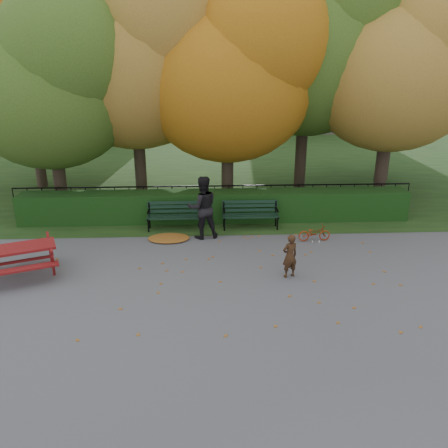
{
  "coord_description": "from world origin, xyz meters",
  "views": [
    {
      "loc": [
        -0.39,
        -9.62,
        4.84
      ],
      "look_at": [
        0.13,
        1.25,
        1.0
      ],
      "focal_mm": 35.0,
      "sensor_mm": 36.0,
      "label": 1
    }
  ],
  "objects_px": {
    "tree_a": "(55,81)",
    "tree_d": "(320,37)",
    "adult": "(203,207)",
    "bicycle": "(314,233)",
    "picnic_table": "(16,254)",
    "tree_c": "(238,71)",
    "bench_left": "(176,213)",
    "tree_e": "(406,63)",
    "bench_right": "(250,212)",
    "tree_b": "(142,53)",
    "tree_f": "(30,47)",
    "tree_g": "(407,57)",
    "child": "(290,256)"
  },
  "relations": [
    {
      "from": "tree_c",
      "to": "adult",
      "type": "distance_m",
      "value": 5.09
    },
    {
      "from": "bicycle",
      "to": "picnic_table",
      "type": "bearing_deg",
      "value": 101.69
    },
    {
      "from": "tree_g",
      "to": "tree_e",
      "type": "bearing_deg",
      "value": -114.4
    },
    {
      "from": "tree_a",
      "to": "child",
      "type": "height_order",
      "value": "tree_a"
    },
    {
      "from": "tree_a",
      "to": "tree_f",
      "type": "distance_m",
      "value": 4.31
    },
    {
      "from": "tree_f",
      "to": "tree_a",
      "type": "bearing_deg",
      "value": -62.02
    },
    {
      "from": "bench_right",
      "to": "adult",
      "type": "height_order",
      "value": "adult"
    },
    {
      "from": "tree_g",
      "to": "picnic_table",
      "type": "xyz_separation_m",
      "value": [
        -13.33,
        -9.37,
        -4.76
      ]
    },
    {
      "from": "tree_b",
      "to": "tree_f",
      "type": "bearing_deg",
      "value": 152.01
    },
    {
      "from": "tree_c",
      "to": "adult",
      "type": "height_order",
      "value": "tree_c"
    },
    {
      "from": "bench_left",
      "to": "adult",
      "type": "height_order",
      "value": "adult"
    },
    {
      "from": "tree_a",
      "to": "tree_d",
      "type": "bearing_deg",
      "value": 10.33
    },
    {
      "from": "tree_e",
      "to": "bench_left",
      "type": "relative_size",
      "value": 4.53
    },
    {
      "from": "tree_b",
      "to": "tree_e",
      "type": "xyz_separation_m",
      "value": [
        8.97,
        -0.98,
        -0.32
      ]
    },
    {
      "from": "tree_a",
      "to": "child",
      "type": "xyz_separation_m",
      "value": [
        6.88,
        -5.49,
        -3.96
      ]
    },
    {
      "from": "tree_d",
      "to": "tree_f",
      "type": "height_order",
      "value": "tree_d"
    },
    {
      "from": "tree_b",
      "to": "picnic_table",
      "type": "distance_m",
      "value": 8.36
    },
    {
      "from": "tree_e",
      "to": "child",
      "type": "height_order",
      "value": "tree_e"
    },
    {
      "from": "picnic_table",
      "to": "adult",
      "type": "xyz_separation_m",
      "value": [
        4.57,
        2.51,
        0.34
      ]
    },
    {
      "from": "tree_f",
      "to": "bench_left",
      "type": "bearing_deg",
      "value": -43.51
    },
    {
      "from": "tree_d",
      "to": "tree_g",
      "type": "bearing_deg",
      "value": 29.61
    },
    {
      "from": "tree_f",
      "to": "bicycle",
      "type": "height_order",
      "value": "tree_f"
    },
    {
      "from": "tree_b",
      "to": "tree_d",
      "type": "height_order",
      "value": "tree_d"
    },
    {
      "from": "picnic_table",
      "to": "tree_a",
      "type": "bearing_deg",
      "value": 69.91
    },
    {
      "from": "tree_a",
      "to": "picnic_table",
      "type": "distance_m",
      "value": 6.5
    },
    {
      "from": "tree_a",
      "to": "tree_b",
      "type": "xyz_separation_m",
      "value": [
        2.74,
        1.17,
        0.88
      ]
    },
    {
      "from": "tree_a",
      "to": "tree_c",
      "type": "distance_m",
      "value": 6.04
    },
    {
      "from": "tree_a",
      "to": "tree_b",
      "type": "distance_m",
      "value": 3.11
    },
    {
      "from": "tree_c",
      "to": "tree_e",
      "type": "height_order",
      "value": "tree_e"
    },
    {
      "from": "tree_c",
      "to": "tree_e",
      "type": "relative_size",
      "value": 0.98
    },
    {
      "from": "tree_c",
      "to": "tree_a",
      "type": "bearing_deg",
      "value": -176.35
    },
    {
      "from": "picnic_table",
      "to": "tree_c",
      "type": "bearing_deg",
      "value": 21.51
    },
    {
      "from": "tree_e",
      "to": "bench_left",
      "type": "bearing_deg",
      "value": -165.19
    },
    {
      "from": "tree_e",
      "to": "tree_g",
      "type": "relative_size",
      "value": 0.95
    },
    {
      "from": "adult",
      "to": "bicycle",
      "type": "distance_m",
      "value": 3.43
    },
    {
      "from": "tree_e",
      "to": "bicycle",
      "type": "bearing_deg",
      "value": -137.46
    },
    {
      "from": "tree_d",
      "to": "bench_right",
      "type": "distance_m",
      "value": 7.07
    },
    {
      "from": "tree_c",
      "to": "tree_g",
      "type": "distance_m",
      "value": 8.43
    },
    {
      "from": "tree_g",
      "to": "child",
      "type": "relative_size",
      "value": 7.69
    },
    {
      "from": "tree_a",
      "to": "tree_d",
      "type": "relative_size",
      "value": 0.78
    },
    {
      "from": "tree_c",
      "to": "tree_e",
      "type": "xyz_separation_m",
      "value": [
        5.69,
        -0.19,
        0.26
      ]
    },
    {
      "from": "tree_a",
      "to": "adult",
      "type": "distance_m",
      "value": 6.52
    },
    {
      "from": "tree_g",
      "to": "bicycle",
      "type": "distance_m",
      "value": 10.46
    },
    {
      "from": "adult",
      "to": "tree_c",
      "type": "bearing_deg",
      "value": -124.21
    },
    {
      "from": "tree_c",
      "to": "bicycle",
      "type": "relative_size",
      "value": 8.34
    },
    {
      "from": "adult",
      "to": "bicycle",
      "type": "relative_size",
      "value": 1.99
    },
    {
      "from": "tree_c",
      "to": "bench_right",
      "type": "bearing_deg",
      "value": -83.3
    },
    {
      "from": "tree_f",
      "to": "bicycle",
      "type": "relative_size",
      "value": 9.57
    },
    {
      "from": "tree_d",
      "to": "child",
      "type": "xyz_separation_m",
      "value": [
        -2.19,
        -7.14,
        -5.43
      ]
    },
    {
      "from": "tree_b",
      "to": "bench_left",
      "type": "bearing_deg",
      "value": -69.42
    }
  ]
}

